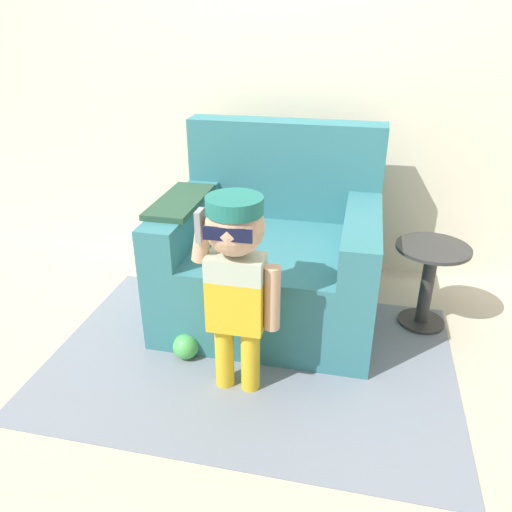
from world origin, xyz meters
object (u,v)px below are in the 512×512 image
Objects in this scene: armchair at (273,255)px; toy_ball at (186,346)px; person_child at (236,268)px; side_table at (428,278)px.

toy_ball is at bearing -120.59° from armchair.
armchair is 1.24× the size of person_child.
person_child is 0.65m from toy_ball.
armchair is 0.71m from toy_ball.
person_child reaches higher than toy_ball.
armchair is 0.85m from side_table.
toy_ball is at bearing 154.26° from person_child.
person_child is 1.96× the size of side_table.
armchair is 2.42× the size of side_table.
side_table is at bearing 0.95° from armchair.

